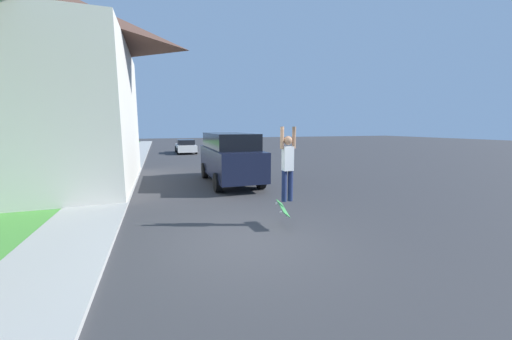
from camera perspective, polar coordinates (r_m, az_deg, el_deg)
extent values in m
plane|color=#333335|center=(6.46, -2.35, -14.14)|extent=(120.00, 120.00, 0.00)
cube|color=#9E9E99|center=(12.12, -27.61, -4.03)|extent=(1.80, 80.00, 0.10)
cube|color=black|center=(12.74, -5.23, 1.67)|extent=(1.86, 5.17, 1.18)
cube|color=black|center=(12.78, -5.42, 5.85)|extent=(1.71, 4.03, 0.67)
cylinder|color=black|center=(14.21, -10.21, -0.10)|extent=(0.24, 0.75, 0.75)
cylinder|color=black|center=(14.57, -3.30, 0.24)|extent=(0.24, 0.75, 0.75)
cylinder|color=black|center=(11.09, -7.69, -2.49)|extent=(0.24, 0.75, 0.75)
cylinder|color=black|center=(11.56, 0.98, -1.96)|extent=(0.24, 0.75, 0.75)
cube|color=silver|center=(28.23, -13.88, 4.35)|extent=(1.71, 4.08, 0.60)
cube|color=black|center=(28.10, -13.90, 5.43)|extent=(1.50, 2.12, 0.47)
cylinder|color=black|center=(29.41, -15.68, 4.05)|extent=(0.20, 0.62, 0.62)
cylinder|color=black|center=(29.55, -12.49, 4.19)|extent=(0.20, 0.62, 0.62)
cylinder|color=black|center=(26.97, -15.38, 3.67)|extent=(0.20, 0.62, 0.62)
cylinder|color=black|center=(27.12, -11.90, 3.82)|extent=(0.20, 0.62, 0.62)
cylinder|color=#192347|center=(7.19, 5.66, -3.24)|extent=(0.13, 0.13, 0.79)
cylinder|color=#192347|center=(7.26, 6.88, -3.14)|extent=(0.13, 0.13, 0.79)
cube|color=silver|center=(7.12, 6.36, 2.29)|extent=(0.25, 0.20, 0.60)
sphere|color=#9E7051|center=(7.08, 6.42, 5.90)|extent=(0.22, 0.22, 0.22)
cylinder|color=#9E7051|center=(7.01, 5.24, 6.46)|extent=(0.09, 0.09, 0.53)
cylinder|color=#9E7051|center=(7.15, 7.60, 6.46)|extent=(0.09, 0.09, 0.53)
cube|color=#337F3D|center=(7.24, 5.40, -7.59)|extent=(0.29, 0.75, 0.29)
cylinder|color=silver|center=(7.41, 4.07, -6.71)|extent=(0.03, 0.06, 0.06)
cylinder|color=silver|center=(7.50, 5.13, -7.53)|extent=(0.03, 0.06, 0.06)
cylinder|color=silver|center=(7.00, 4.99, -8.39)|extent=(0.03, 0.06, 0.06)
cylinder|color=silver|center=(7.10, 6.11, -9.23)|extent=(0.03, 0.06, 0.06)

